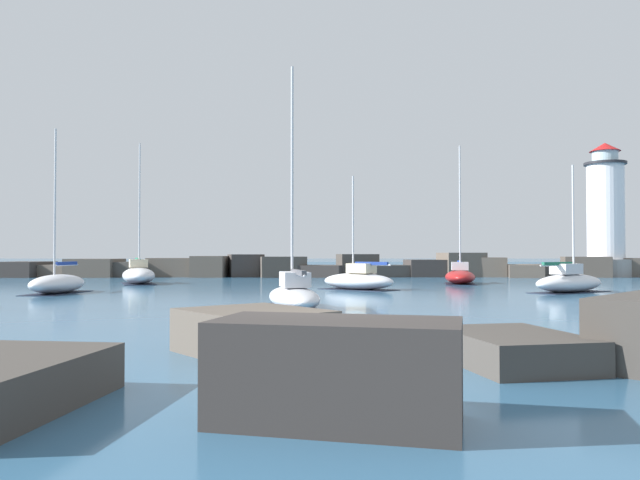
{
  "coord_description": "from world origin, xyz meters",
  "views": [
    {
      "loc": [
        -0.27,
        -11.9,
        2.37
      ],
      "look_at": [
        -0.17,
        33.98,
        3.39
      ],
      "focal_mm": 35.0,
      "sensor_mm": 36.0,
      "label": 1
    }
  ],
  "objects_px": {
    "sailboat_moored_0": "(56,283)",
    "sailboat_moored_4": "(137,274)",
    "sailboat_moored_1": "(292,295)",
    "sailboat_moored_6": "(567,282)",
    "sailboat_moored_2": "(357,280)",
    "sailboat_moored_7": "(459,275)",
    "lighthouse": "(604,218)"
  },
  "relations": [
    {
      "from": "sailboat_moored_0",
      "to": "sailboat_moored_4",
      "type": "height_order",
      "value": "sailboat_moored_4"
    },
    {
      "from": "sailboat_moored_1",
      "to": "sailboat_moored_6",
      "type": "height_order",
      "value": "sailboat_moored_1"
    },
    {
      "from": "sailboat_moored_2",
      "to": "sailboat_moored_7",
      "type": "height_order",
      "value": "sailboat_moored_7"
    },
    {
      "from": "lighthouse",
      "to": "sailboat_moored_4",
      "type": "bearing_deg",
      "value": -160.63
    },
    {
      "from": "sailboat_moored_1",
      "to": "lighthouse",
      "type": "bearing_deg",
      "value": 50.74
    },
    {
      "from": "lighthouse",
      "to": "sailboat_moored_2",
      "type": "bearing_deg",
      "value": -139.19
    },
    {
      "from": "lighthouse",
      "to": "sailboat_moored_6",
      "type": "xyz_separation_m",
      "value": [
        -14.38,
        -26.3,
        -5.39
      ]
    },
    {
      "from": "sailboat_moored_6",
      "to": "sailboat_moored_0",
      "type": "bearing_deg",
      "value": -178.25
    },
    {
      "from": "sailboat_moored_2",
      "to": "sailboat_moored_6",
      "type": "bearing_deg",
      "value": -12.64
    },
    {
      "from": "sailboat_moored_4",
      "to": "sailboat_moored_7",
      "type": "distance_m",
      "value": 25.39
    },
    {
      "from": "sailboat_moored_2",
      "to": "sailboat_moored_6",
      "type": "relative_size",
      "value": 0.96
    },
    {
      "from": "sailboat_moored_0",
      "to": "sailboat_moored_1",
      "type": "bearing_deg",
      "value": -35.6
    },
    {
      "from": "sailboat_moored_0",
      "to": "sailboat_moored_6",
      "type": "xyz_separation_m",
      "value": [
        31.04,
        0.95,
        0.05
      ]
    },
    {
      "from": "sailboat_moored_1",
      "to": "sailboat_moored_7",
      "type": "relative_size",
      "value": 0.98
    },
    {
      "from": "sailboat_moored_0",
      "to": "sailboat_moored_1",
      "type": "xyz_separation_m",
      "value": [
        14.6,
        -10.45,
        -0.0
      ]
    },
    {
      "from": "sailboat_moored_1",
      "to": "sailboat_moored_7",
      "type": "distance_m",
      "value": 25.49
    },
    {
      "from": "sailboat_moored_4",
      "to": "sailboat_moored_6",
      "type": "distance_m",
      "value": 31.54
    },
    {
      "from": "sailboat_moored_0",
      "to": "sailboat_moored_6",
      "type": "relative_size",
      "value": 1.24
    },
    {
      "from": "sailboat_moored_1",
      "to": "sailboat_moored_6",
      "type": "xyz_separation_m",
      "value": [
        16.44,
        11.4,
        0.05
      ]
    },
    {
      "from": "sailboat_moored_2",
      "to": "sailboat_moored_1",
      "type": "bearing_deg",
      "value": -104.42
    },
    {
      "from": "sailboat_moored_4",
      "to": "sailboat_moored_1",
      "type": "bearing_deg",
      "value": -59.34
    },
    {
      "from": "sailboat_moored_0",
      "to": "sailboat_moored_1",
      "type": "distance_m",
      "value": 17.96
    },
    {
      "from": "sailboat_moored_0",
      "to": "sailboat_moored_2",
      "type": "bearing_deg",
      "value": 11.78
    },
    {
      "from": "sailboat_moored_7",
      "to": "sailboat_moored_1",
      "type": "bearing_deg",
      "value": -118.61
    },
    {
      "from": "sailboat_moored_1",
      "to": "sailboat_moored_6",
      "type": "relative_size",
      "value": 1.35
    },
    {
      "from": "sailboat_moored_4",
      "to": "sailboat_moored_0",
      "type": "bearing_deg",
      "value": -96.86
    },
    {
      "from": "sailboat_moored_2",
      "to": "sailboat_moored_7",
      "type": "bearing_deg",
      "value": 43.55
    },
    {
      "from": "sailboat_moored_4",
      "to": "sailboat_moored_7",
      "type": "height_order",
      "value": "sailboat_moored_4"
    },
    {
      "from": "sailboat_moored_2",
      "to": "sailboat_moored_7",
      "type": "xyz_separation_m",
      "value": [
        8.54,
        8.11,
        0.01
      ]
    },
    {
      "from": "sailboat_moored_2",
      "to": "sailboat_moored_6",
      "type": "xyz_separation_m",
      "value": [
        12.77,
        -2.86,
        0.02
      ]
    },
    {
      "from": "sailboat_moored_0",
      "to": "sailboat_moored_6",
      "type": "distance_m",
      "value": 31.05
    },
    {
      "from": "lighthouse",
      "to": "sailboat_moored_7",
      "type": "xyz_separation_m",
      "value": [
        -18.61,
        -15.33,
        -5.39
      ]
    }
  ]
}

